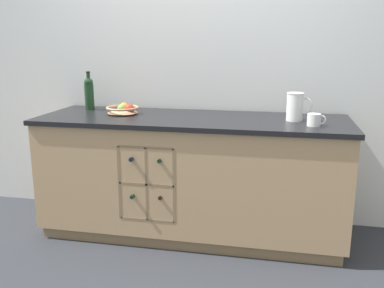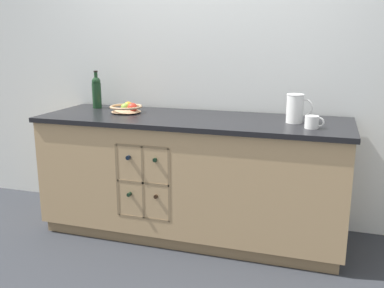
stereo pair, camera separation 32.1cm
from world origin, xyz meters
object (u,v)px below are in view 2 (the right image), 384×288
object	(u,v)px
white_pitcher	(295,108)
standing_wine_bottle	(97,91)
ceramic_mug	(312,122)
fruit_bowl	(127,108)

from	to	relation	value
white_pitcher	standing_wine_bottle	world-z (taller)	standing_wine_bottle
white_pitcher	ceramic_mug	size ratio (longest dim) A/B	1.60
standing_wine_bottle	ceramic_mug	bearing A→B (deg)	-10.95
ceramic_mug	white_pitcher	bearing A→B (deg)	126.58
fruit_bowl	white_pitcher	size ratio (longest dim) A/B	1.28
fruit_bowl	standing_wine_bottle	distance (m)	0.39
ceramic_mug	standing_wine_bottle	size ratio (longest dim) A/B	0.40
standing_wine_bottle	white_pitcher	bearing A→B (deg)	-6.12
white_pitcher	standing_wine_bottle	xyz separation A→B (m)	(-1.65, 0.18, 0.04)
fruit_bowl	standing_wine_bottle	world-z (taller)	standing_wine_bottle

